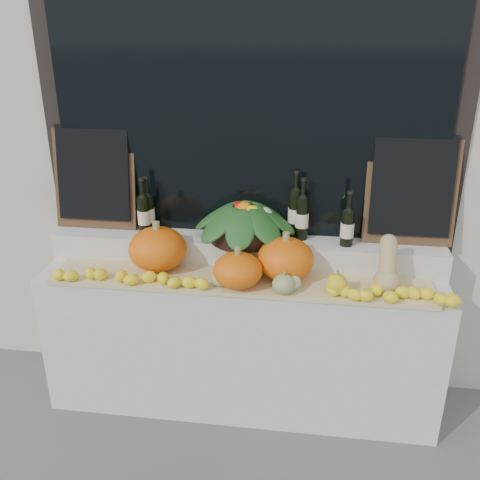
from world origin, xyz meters
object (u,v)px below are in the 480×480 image
butternut_squash (387,268)px  wine_bottle_tall (295,213)px  pumpkin_left (158,249)px  produce_bowl (245,221)px  pumpkin_right (285,259)px

butternut_squash → wine_bottle_tall: size_ratio=0.72×
pumpkin_left → produce_bowl: 0.52m
pumpkin_left → wine_bottle_tall: 0.82m
produce_bowl → pumpkin_right: bearing=-39.1°
pumpkin_right → butternut_squash: butternut_squash is taller
pumpkin_left → butternut_squash: size_ratio=1.14×
pumpkin_right → produce_bowl: produce_bowl is taller
produce_bowl → wine_bottle_tall: wine_bottle_tall is taller
pumpkin_right → butternut_squash: 0.54m
pumpkin_left → produce_bowl: produce_bowl is taller
butternut_squash → wine_bottle_tall: (-0.50, 0.34, 0.16)m
pumpkin_left → pumpkin_right: size_ratio=1.06×
pumpkin_left → butternut_squash: 1.26m
pumpkin_right → produce_bowl: 0.35m
pumpkin_left → pumpkin_right: 0.72m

